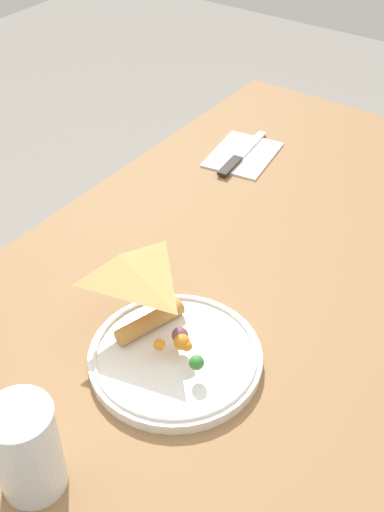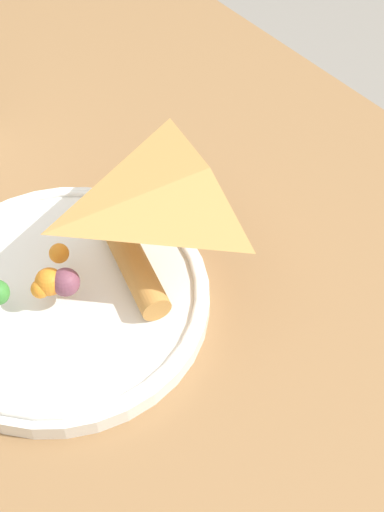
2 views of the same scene
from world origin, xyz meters
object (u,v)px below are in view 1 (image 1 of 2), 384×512
object	(u,v)px
plate_pizza	(177,355)
napkin_folded	(243,155)
milk_glass	(28,452)
butter_knife	(241,155)
dining_table	(251,324)

from	to	relation	value
plate_pizza	napkin_folded	bearing A→B (deg)	22.61
plate_pizza	milk_glass	bearing A→B (deg)	173.45
napkin_folded	milk_glass	bearing A→B (deg)	-165.99
napkin_folded	butter_knife	world-z (taller)	butter_knife
milk_glass	napkin_folded	xyz separation A→B (m)	(0.76, 0.19, -0.05)
plate_pizza	milk_glass	xyz separation A→B (m)	(-0.24, 0.03, 0.04)
plate_pizza	napkin_folded	xyz separation A→B (m)	(0.52, 0.22, -0.01)
napkin_folded	dining_table	bearing A→B (deg)	-145.37
milk_glass	dining_table	bearing A→B (deg)	-3.16
plate_pizza	butter_knife	xyz separation A→B (m)	(0.51, 0.22, -0.01)
plate_pizza	napkin_folded	world-z (taller)	plate_pizza
dining_table	napkin_folded	size ratio (longest dim) A/B	7.39
milk_glass	napkin_folded	size ratio (longest dim) A/B	0.74
dining_table	butter_knife	bearing A→B (deg)	35.37
butter_knife	napkin_folded	bearing A→B (deg)	0.00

